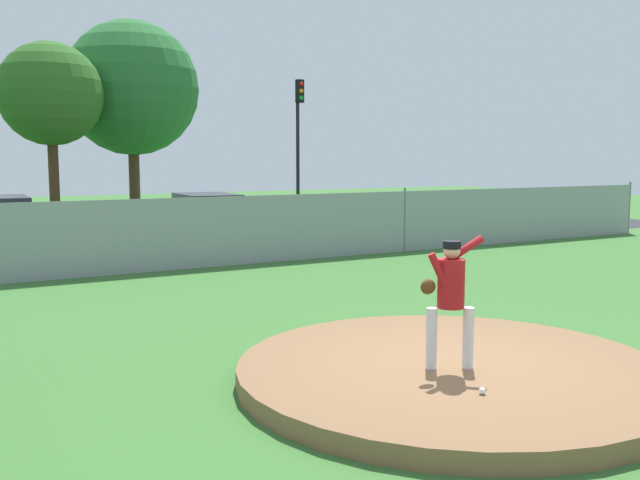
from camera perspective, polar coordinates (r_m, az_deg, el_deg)
ground_plane at (r=13.89m, az=-5.67°, el=-4.64°), size 80.00×80.00×0.00m
asphalt_strip at (r=21.83m, az=-14.83°, el=-0.68°), size 44.00×7.00×0.01m
pitchers_mound at (r=8.89m, az=10.62°, el=-10.48°), size 5.25×5.25×0.23m
pitcher_youth at (r=8.41m, az=10.49°, el=-4.07°), size 0.82×0.33×1.59m
baseball at (r=7.80m, az=13.01°, el=-11.83°), size 0.07×0.07×0.07m
chainlink_fence at (r=17.45m, az=-11.09°, el=0.51°), size 33.54×0.07×1.86m
parked_car_burgundy at (r=22.21m, az=-9.11°, el=1.57°), size 2.00×4.46×1.61m
traffic_cone_orange at (r=21.89m, az=-20.93°, el=-0.20°), size 0.40×0.40×0.55m
traffic_light_far at (r=28.41m, az=-1.74°, el=9.04°), size 0.28×0.46×5.78m
tree_broad_right at (r=29.30m, az=-21.01°, el=10.95°), size 3.95×3.95×7.12m
tree_slender_far at (r=32.06m, az=-15.01°, el=11.77°), size 5.76×5.76×8.57m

